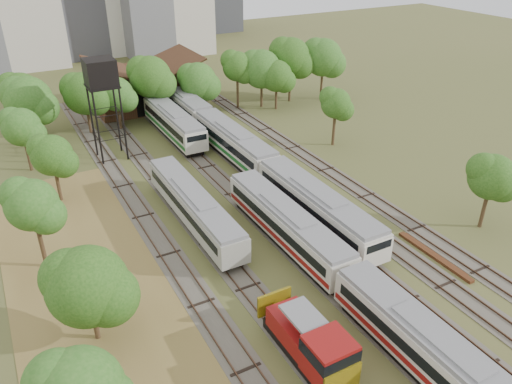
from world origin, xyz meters
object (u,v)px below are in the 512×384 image
shunter_locomotive (313,345)px  water_tower (101,76)px  railcar_red_set (348,280)px  railcar_green_set (234,143)px

shunter_locomotive → water_tower: size_ratio=0.67×
shunter_locomotive → water_tower: (-3.01, 38.89, 8.45)m
shunter_locomotive → water_tower: 39.91m
railcar_red_set → water_tower: 36.92m
railcar_red_set → shunter_locomotive: 7.25m
railcar_green_set → shunter_locomotive: 32.94m
railcar_green_set → water_tower: (-13.01, 7.50, 8.19)m
railcar_green_set → shunter_locomotive: (-10.00, -31.38, -0.26)m
railcar_green_set → railcar_red_set: bearing=-98.3°
water_tower → shunter_locomotive: bearing=-85.6°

